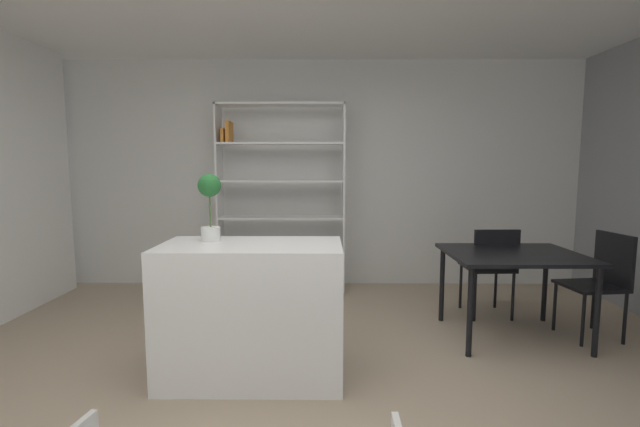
% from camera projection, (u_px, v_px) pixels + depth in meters
% --- Properties ---
extents(ground_plane, '(9.35, 9.35, 0.00)m').
position_uv_depth(ground_plane, '(284.00, 402.00, 2.68)').
color(ground_plane, tan).
extents(back_partition, '(6.80, 0.06, 2.72)m').
position_uv_depth(back_partition, '(303.00, 174.00, 5.28)').
color(back_partition, silver).
rests_on(back_partition, ground_plane).
extents(kitchen_island, '(1.23, 0.64, 0.94)m').
position_uv_depth(kitchen_island, '(252.00, 311.00, 2.98)').
color(kitchen_island, white).
rests_on(kitchen_island, ground_plane).
extents(potted_plant_on_island, '(0.16, 0.16, 0.47)m').
position_uv_depth(potted_plant_on_island, '(210.00, 200.00, 3.02)').
color(potted_plant_on_island, white).
rests_on(potted_plant_on_island, kitchen_island).
extents(open_bookshelf, '(1.45, 0.31, 2.16)m').
position_uv_depth(open_bookshelf, '(277.00, 200.00, 4.97)').
color(open_bookshelf, white).
rests_on(open_bookshelf, ground_plane).
extents(dining_table, '(1.09, 0.90, 0.73)m').
position_uv_depth(dining_table, '(513.00, 261.00, 3.64)').
color(dining_table, black).
rests_on(dining_table, ground_plane).
extents(dining_chair_far, '(0.44, 0.45, 0.88)m').
position_uv_depth(dining_chair_far, '(491.00, 263.00, 4.13)').
color(dining_chair_far, black).
rests_on(dining_chair_far, ground_plane).
extents(dining_chair_window_side, '(0.48, 0.46, 0.90)m').
position_uv_depth(dining_chair_window_side, '(601.00, 276.00, 3.66)').
color(dining_chair_window_side, black).
rests_on(dining_chair_window_side, ground_plane).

